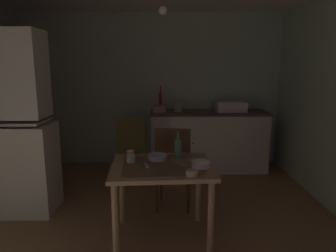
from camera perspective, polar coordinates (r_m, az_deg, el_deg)
ground_plane at (r=3.43m, az=-4.47°, el=-16.93°), size 5.16×5.16×0.00m
wall_back at (r=5.10m, az=-3.22°, el=6.60°), size 4.26×0.10×2.43m
hutch_cabinet at (r=3.78m, az=-28.25°, el=-0.72°), size 1.06×0.50×1.97m
counter_cabinet at (r=4.89m, az=7.35°, el=-2.62°), size 1.79×0.64×0.91m
sink_basin at (r=4.86m, az=11.44°, el=3.55°), size 0.44×0.34×0.15m
hand_pump at (r=4.78m, az=-1.40°, el=4.76°), size 0.05×0.27×0.39m
mixing_bowl_counter at (r=4.70m, az=-1.57°, el=3.18°), size 0.20×0.20×0.10m
stoneware_crock at (r=4.76m, az=1.95°, el=3.61°), size 0.12×0.12×0.15m
dining_table at (r=2.87m, az=-1.15°, el=-9.26°), size 0.95×0.81×0.72m
chair_far_side at (r=3.48m, az=0.99°, el=-7.58°), size 0.44×0.44×0.96m
chair_by_counter at (r=4.27m, az=-6.78°, el=-4.29°), size 0.43×0.43×0.95m
serving_bowl_wide at (r=2.57m, az=4.43°, el=-8.62°), size 0.10×0.10×0.05m
soup_bowl_small at (r=2.99m, az=-1.92°, el=-5.72°), size 0.18×0.18×0.05m
sauce_dish at (r=2.79m, az=6.04°, el=-7.02°), size 0.16×0.16×0.05m
teacup_cream at (r=2.94m, az=-6.85°, el=-6.01°), size 0.08×0.08×0.06m
mug_tall at (r=3.04m, az=-6.92°, el=-5.25°), size 0.07×0.07×0.08m
glass_bottle at (r=3.02m, az=1.84°, el=-3.99°), size 0.07×0.07×0.26m
table_knife at (r=3.02m, az=5.26°, el=-6.06°), size 0.20×0.10×0.00m
teaspoon_near_bowl at (r=2.87m, az=2.33°, el=-6.96°), size 0.09×0.13×0.00m
teaspoon_by_cup at (r=2.84m, az=-3.97°, el=-7.18°), size 0.04×0.16×0.00m
pendant_bulb at (r=2.99m, az=-0.90°, el=20.48°), size 0.08×0.08×0.08m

